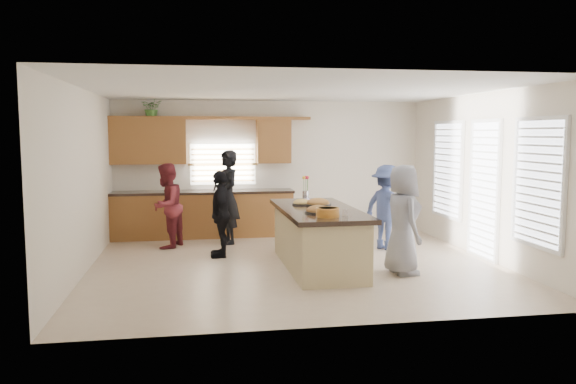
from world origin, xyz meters
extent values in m
plane|color=beige|center=(0.00, 0.00, 0.00)|extent=(6.50, 6.50, 0.00)
cube|color=silver|center=(0.00, 3.00, 1.40)|extent=(6.50, 0.02, 2.80)
cube|color=silver|center=(0.00, -3.00, 1.40)|extent=(6.50, 0.02, 2.80)
cube|color=silver|center=(-3.25, 0.00, 1.40)|extent=(0.02, 6.00, 2.80)
cube|color=silver|center=(3.25, 0.00, 1.40)|extent=(0.02, 6.00, 2.80)
cube|color=white|center=(0.00, 0.00, 2.80)|extent=(6.50, 6.00, 0.02)
cube|color=brown|center=(-1.43, 2.69, 0.45)|extent=(3.65, 0.62, 0.90)
cube|color=black|center=(-1.43, 2.69, 0.93)|extent=(3.70, 0.65, 0.05)
cube|color=brown|center=(-2.50, 2.82, 1.95)|extent=(1.50, 0.36, 0.90)
cube|color=brown|center=(0.05, 2.82, 1.95)|extent=(0.70, 0.36, 0.90)
cube|color=brown|center=(-1.23, 2.82, 2.43)|extent=(4.05, 0.40, 0.06)
cube|color=olive|center=(-1.00, 2.96, 1.48)|extent=(1.35, 0.08, 0.85)
cube|color=white|center=(3.22, 1.30, 1.42)|extent=(0.06, 1.10, 1.75)
cube|color=white|center=(3.22, -0.10, 1.17)|extent=(0.06, 0.85, 2.25)
cube|color=white|center=(3.22, -1.60, 1.42)|extent=(0.06, 1.10, 1.75)
cube|color=tan|center=(0.32, -0.28, 0.44)|extent=(1.02, 2.51, 0.88)
cube|color=black|center=(0.32, -0.28, 0.92)|extent=(1.17, 2.71, 0.07)
cube|color=black|center=(0.32, -0.28, 0.04)|extent=(0.94, 2.43, 0.08)
cylinder|color=black|center=(0.21, -0.78, 0.96)|extent=(0.41, 0.41, 0.02)
ellipsoid|color=#A26533|center=(0.21, -0.78, 0.98)|extent=(0.37, 0.37, 0.17)
cylinder|color=black|center=(0.40, 0.08, 0.96)|extent=(0.43, 0.43, 0.02)
ellipsoid|color=#A26533|center=(0.40, 0.08, 0.98)|extent=(0.39, 0.39, 0.18)
cylinder|color=black|center=(0.15, 0.18, 0.96)|extent=(0.33, 0.33, 0.02)
ellipsoid|color=tan|center=(0.15, 0.18, 0.98)|extent=(0.29, 0.29, 0.13)
cylinder|color=orange|center=(0.25, -1.21, 1.01)|extent=(0.33, 0.33, 0.13)
cylinder|color=beige|center=(0.25, -1.21, 1.06)|extent=(0.27, 0.27, 0.04)
cylinder|color=white|center=(0.51, -1.19, 1.00)|extent=(0.08, 0.08, 0.10)
cylinder|color=#C198DD|center=(0.30, 0.45, 0.98)|extent=(0.20, 0.20, 0.05)
cylinder|color=silver|center=(0.37, 0.97, 1.02)|extent=(0.12, 0.12, 0.14)
imported|color=#467C31|center=(-2.41, 2.82, 2.63)|extent=(0.43, 0.38, 0.45)
imported|color=black|center=(-0.97, 1.93, 0.90)|extent=(0.58, 0.74, 1.80)
imported|color=maroon|center=(-2.11, 1.68, 0.79)|extent=(0.85, 0.94, 1.57)
imported|color=black|center=(-1.16, 0.76, 0.75)|extent=(0.40, 0.89, 1.49)
imported|color=navy|center=(1.87, 0.90, 0.78)|extent=(1.01, 1.16, 1.55)
imported|color=gray|center=(1.49, -0.88, 0.83)|extent=(0.56, 0.83, 1.66)
camera|label=1|loc=(-1.58, -8.83, 2.12)|focal=35.00mm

